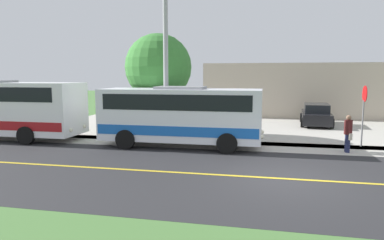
{
  "coord_description": "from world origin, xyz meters",
  "views": [
    {
      "loc": [
        11.46,
        -0.68,
        3.36
      ],
      "look_at": [
        -3.5,
        -3.81,
        1.4
      ],
      "focal_mm": 32.78,
      "sensor_mm": 36.0,
      "label": 1
    }
  ],
  "objects": [
    {
      "name": "sidewalk",
      "position": [
        -5.2,
        0.0,
        0.0
      ],
      "size": [
        2.4,
        100.0,
        0.01
      ],
      "primitive_type": "cube",
      "color": "#B2ADA3",
      "rests_on": "ground"
    },
    {
      "name": "parking_lot_surface",
      "position": [
        -12.4,
        3.0,
        0.0
      ],
      "size": [
        14.0,
        36.0,
        0.01
      ],
      "primitive_type": "cube",
      "color": "#B2ADA3",
      "rests_on": "ground"
    },
    {
      "name": "pedestrian_with_bags",
      "position": [
        -4.7,
        2.91,
        0.88
      ],
      "size": [
        0.72,
        0.34,
        1.64
      ],
      "color": "#1E2347",
      "rests_on": "ground"
    },
    {
      "name": "commercial_building",
      "position": [
        -21.4,
        4.29,
        2.15
      ],
      "size": [
        10.0,
        19.78,
        4.3
      ],
      "primitive_type": "cube",
      "color": "#B7A893",
      "rests_on": "ground"
    },
    {
      "name": "road_centre_line",
      "position": [
        0.0,
        0.0,
        0.01
      ],
      "size": [
        0.16,
        100.0,
        0.0
      ],
      "primitive_type": "cube",
      "color": "gold",
      "rests_on": "ground"
    },
    {
      "name": "road_surface",
      "position": [
        0.0,
        0.0,
        0.0
      ],
      "size": [
        8.0,
        100.0,
        0.01
      ],
      "primitive_type": "cube",
      "color": "#28282B",
      "rests_on": "ground"
    },
    {
      "name": "stop_sign",
      "position": [
        -6.1,
        3.84,
        1.96
      ],
      "size": [
        0.76,
        0.07,
        2.88
      ],
      "color": "slate",
      "rests_on": "ground"
    },
    {
      "name": "ground_plane",
      "position": [
        0.0,
        0.0,
        0.0
      ],
      "size": [
        120.0,
        120.0,
        0.0
      ],
      "primitive_type": "plane",
      "color": "#477238"
    },
    {
      "name": "tree_curbside",
      "position": [
        -7.4,
        -6.54,
        3.79
      ],
      "size": [
        3.7,
        3.7,
        5.66
      ],
      "color": "#4C3826",
      "rests_on": "ground"
    },
    {
      "name": "shuttle_bus_front",
      "position": [
        -4.49,
        -4.55,
        1.56
      ],
      "size": [
        2.63,
        7.61,
        2.84
      ],
      "color": "white",
      "rests_on": "ground"
    },
    {
      "name": "parked_car_near",
      "position": [
        -13.27,
        2.73,
        0.69
      ],
      "size": [
        4.53,
        2.27,
        1.45
      ],
      "color": "black",
      "rests_on": "ground"
    },
    {
      "name": "street_light_pole",
      "position": [
        -4.87,
        -5.41,
        4.11
      ],
      "size": [
        1.97,
        0.24,
        7.41
      ],
      "color": "#9E9EA3",
      "rests_on": "ground"
    }
  ]
}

